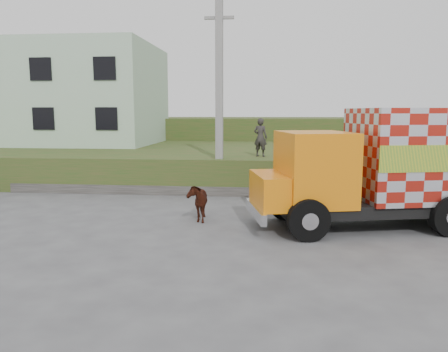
# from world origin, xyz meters

# --- Properties ---
(ground) EXTENTS (120.00, 120.00, 0.00)m
(ground) POSITION_xyz_m (0.00, 0.00, 0.00)
(ground) COLOR #474749
(ground) RESTS_ON ground
(embankment) EXTENTS (40.00, 12.00, 1.50)m
(embankment) POSITION_xyz_m (0.00, 10.00, 0.75)
(embankment) COLOR #284E1A
(embankment) RESTS_ON ground
(embankment_far) EXTENTS (40.00, 12.00, 3.00)m
(embankment_far) POSITION_xyz_m (0.00, 22.00, 1.50)
(embankment_far) COLOR #284E1A
(embankment_far) RESTS_ON ground
(retaining_strip) EXTENTS (16.00, 0.50, 0.40)m
(retaining_strip) POSITION_xyz_m (-2.00, 4.20, 0.20)
(retaining_strip) COLOR #595651
(retaining_strip) RESTS_ON ground
(building) EXTENTS (10.00, 8.00, 6.00)m
(building) POSITION_xyz_m (-11.00, 13.00, 4.50)
(building) COLOR #A3BFA4
(building) RESTS_ON embankment
(utility_pole) EXTENTS (1.20, 0.30, 8.00)m
(utility_pole) POSITION_xyz_m (-1.00, 4.60, 4.08)
(utility_pole) COLOR gray
(utility_pole) RESTS_ON ground
(cargo_truck) EXTENTS (8.32, 4.20, 3.55)m
(cargo_truck) POSITION_xyz_m (5.01, -0.12, 1.83)
(cargo_truck) COLOR black
(cargo_truck) RESTS_ON ground
(cow) EXTENTS (0.90, 1.54, 1.23)m
(cow) POSITION_xyz_m (-1.21, 0.01, 0.61)
(cow) COLOR #35150D
(cow) RESTS_ON ground
(pedestrian) EXTENTS (0.72, 0.60, 1.69)m
(pedestrian) POSITION_xyz_m (0.70, 5.72, 2.35)
(pedestrian) COLOR #292725
(pedestrian) RESTS_ON embankment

